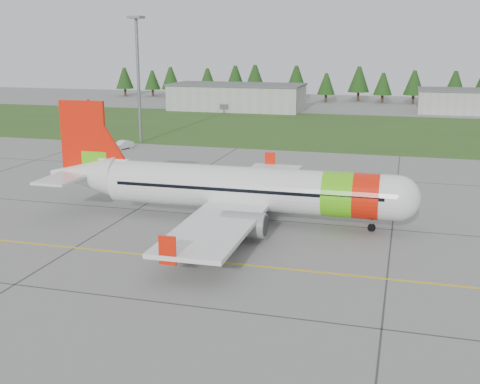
% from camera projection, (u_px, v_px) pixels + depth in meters
% --- Properties ---
extents(ground, '(320.00, 320.00, 0.00)m').
position_uv_depth(ground, '(220.00, 310.00, 37.99)').
color(ground, gray).
rests_on(ground, ground).
extents(aircraft, '(36.04, 33.03, 10.93)m').
position_uv_depth(aircraft, '(240.00, 188.00, 56.01)').
color(aircraft, white).
rests_on(aircraft, ground).
extents(service_van, '(1.73, 1.68, 4.03)m').
position_uv_depth(service_van, '(122.00, 136.00, 94.12)').
color(service_van, silver).
rests_on(service_van, ground).
extents(grass_strip, '(320.00, 50.00, 0.03)m').
position_uv_depth(grass_strip, '(348.00, 130.00, 114.61)').
color(grass_strip, '#30561E').
rests_on(grass_strip, ground).
extents(taxi_guideline, '(120.00, 0.25, 0.02)m').
position_uv_depth(taxi_guideline, '(251.00, 265.00, 45.46)').
color(taxi_guideline, gold).
rests_on(taxi_guideline, ground).
extents(hangar_west, '(32.00, 14.00, 6.00)m').
position_uv_depth(hangar_west, '(237.00, 98.00, 147.84)').
color(hangar_west, '#A8A8A3').
rests_on(hangar_west, ground).
extents(hangar_east, '(24.00, 12.00, 5.20)m').
position_uv_depth(hangar_east, '(471.00, 102.00, 141.13)').
color(hangar_east, '#A8A8A3').
rests_on(hangar_east, ground).
extents(floodlight_mast, '(0.50, 0.50, 20.00)m').
position_uv_depth(floodlight_mast, '(139.00, 82.00, 98.06)').
color(floodlight_mast, slate).
rests_on(floodlight_mast, ground).
extents(treeline, '(160.00, 8.00, 10.00)m').
position_uv_depth(treeline, '(369.00, 84.00, 165.73)').
color(treeline, '#1C3F14').
rests_on(treeline, ground).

